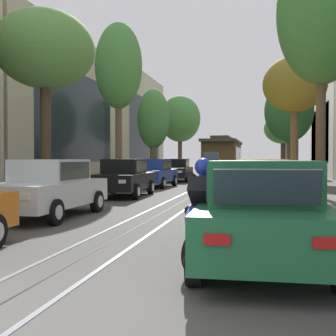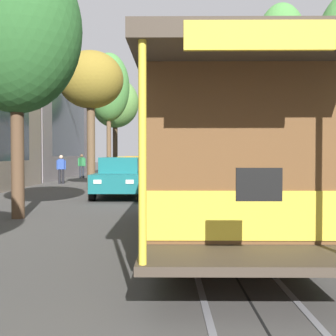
% 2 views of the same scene
% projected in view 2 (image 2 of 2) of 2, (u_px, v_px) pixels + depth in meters
% --- Properties ---
extents(ground_plane, '(160.00, 160.00, 0.00)m').
position_uv_depth(ground_plane, '(185.00, 190.00, 21.18)').
color(ground_plane, '#4C4947').
extents(trolley_track_rails, '(1.14, 57.10, 0.01)m').
position_uv_depth(trolley_track_rails, '(189.00, 196.00, 18.27)').
color(trolley_track_rails, gray).
rests_on(trolley_track_rails, ground).
extents(parked_car_orange_near_left, '(2.08, 4.40, 1.58)m').
position_uv_depth(parked_car_orange_near_left, '(208.00, 165.00, 38.32)').
color(parked_car_orange_near_left, orange).
rests_on(parked_car_orange_near_left, ground).
extents(parked_car_white_second_left, '(2.05, 4.38, 1.58)m').
position_uv_depth(parked_car_white_second_left, '(217.00, 167.00, 32.87)').
color(parked_car_white_second_left, silver).
rests_on(parked_car_white_second_left, ground).
extents(parked_car_black_mid_left, '(2.09, 4.40, 1.58)m').
position_uv_depth(parked_car_black_mid_left, '(229.00, 170.00, 26.25)').
color(parked_car_black_mid_left, black).
rests_on(parked_car_black_mid_left, ground).
extents(parked_car_blue_fourth_left, '(2.13, 4.41, 1.58)m').
position_uv_depth(parked_car_blue_fourth_left, '(252.00, 174.00, 20.25)').
color(parked_car_blue_fourth_left, '#233D93').
rests_on(parked_car_blue_fourth_left, ground).
extents(parked_car_black_fifth_left, '(2.10, 4.40, 1.58)m').
position_uv_depth(parked_car_black_fifth_left, '(284.00, 183.00, 14.18)').
color(parked_car_black_fifth_left, black).
rests_on(parked_car_black_fifth_left, ground).
extents(parked_car_green_near_right, '(2.11, 4.41, 1.58)m').
position_uv_depth(parked_car_green_near_right, '(142.00, 165.00, 37.12)').
color(parked_car_green_near_right, '#1E6038').
rests_on(parked_car_green_near_right, ground).
extents(parked_car_orange_second_right, '(2.02, 4.37, 1.58)m').
position_uv_depth(parked_car_orange_second_right, '(137.00, 168.00, 30.62)').
color(parked_car_orange_second_right, orange).
rests_on(parked_car_orange_second_right, ground).
extents(parked_car_yellow_mid_right, '(2.10, 4.40, 1.58)m').
position_uv_depth(parked_car_yellow_mid_right, '(133.00, 171.00, 24.26)').
color(parked_car_yellow_mid_right, gold).
rests_on(parked_car_yellow_mid_right, ground).
extents(parked_car_teal_fourth_right, '(2.04, 4.38, 1.58)m').
position_uv_depth(parked_car_teal_fourth_right, '(121.00, 177.00, 17.76)').
color(parked_car_teal_fourth_right, '#196B70').
rests_on(parked_car_teal_fourth_right, ground).
extents(street_tree_kerb_left_near, '(2.86, 3.11, 7.64)m').
position_uv_depth(street_tree_kerb_left_near, '(229.00, 112.00, 38.94)').
color(street_tree_kerb_left_near, brown).
rests_on(street_tree_kerb_left_near, ground).
extents(street_tree_kerb_left_second, '(3.51, 3.70, 6.87)m').
position_uv_depth(street_tree_kerb_left_second, '(251.00, 98.00, 29.44)').
color(street_tree_kerb_left_second, '#4C3826').
rests_on(street_tree_kerb_left_second, ground).
extents(street_tree_kerb_left_mid, '(2.57, 2.11, 8.88)m').
position_uv_depth(street_tree_kerb_left_mid, '(282.00, 54.00, 21.35)').
color(street_tree_kerb_left_mid, brown).
rests_on(street_tree_kerb_left_mid, ground).
extents(street_tree_kerb_right_near, '(3.86, 3.39, 7.96)m').
position_uv_depth(street_tree_kerb_right_near, '(115.00, 103.00, 36.78)').
color(street_tree_kerb_right_near, '#4C3826').
rests_on(street_tree_kerb_right_near, ground).
extents(street_tree_kerb_right_second, '(2.74, 2.29, 8.37)m').
position_uv_depth(street_tree_kerb_right_second, '(109.00, 88.00, 29.51)').
color(street_tree_kerb_right_second, brown).
rests_on(street_tree_kerb_right_second, ground).
extents(street_tree_kerb_right_mid, '(3.12, 2.66, 6.64)m').
position_uv_depth(street_tree_kerb_right_mid, '(91.00, 81.00, 21.40)').
color(street_tree_kerb_right_mid, brown).
rests_on(street_tree_kerb_right_mid, ground).
extents(street_tree_kerb_right_fourth, '(3.43, 2.78, 7.12)m').
position_uv_depth(street_tree_kerb_right_fourth, '(16.00, 31.00, 11.77)').
color(street_tree_kerb_right_fourth, brown).
rests_on(street_tree_kerb_right_fourth, ground).
extents(cable_car_trolley, '(2.71, 9.16, 3.28)m').
position_uv_depth(cable_car_trolley, '(213.00, 156.00, 9.10)').
color(cable_car_trolley, brown).
rests_on(cable_car_trolley, ground).
extents(motorcycle_with_rider, '(0.54, 1.88, 1.72)m').
position_uv_depth(motorcycle_with_rider, '(152.00, 164.00, 37.43)').
color(motorcycle_with_rider, black).
rests_on(motorcycle_with_rider, ground).
extents(pedestrian_on_left_pavement, '(0.55, 0.37, 1.56)m').
position_uv_depth(pedestrian_on_left_pavement, '(253.00, 165.00, 36.70)').
color(pedestrian_on_left_pavement, '#4C4233').
rests_on(pedestrian_on_left_pavement, ground).
extents(pedestrian_on_right_pavement, '(0.55, 0.42, 1.73)m').
position_uv_depth(pedestrian_on_right_pavement, '(82.00, 165.00, 32.36)').
color(pedestrian_on_right_pavement, '#282D38').
rests_on(pedestrian_on_right_pavement, ground).
extents(pedestrian_crossing_far, '(0.55, 0.25, 1.66)m').
position_uv_depth(pedestrian_crossing_far, '(61.00, 168.00, 26.07)').
color(pedestrian_crossing_far, black).
rests_on(pedestrian_crossing_far, ground).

